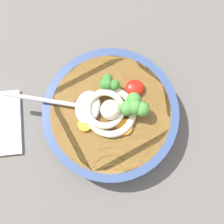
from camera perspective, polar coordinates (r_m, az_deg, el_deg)
table_slab at (r=59.87cm, az=-0.47°, el=0.65°), size 94.87×94.87×3.71cm
soup_bowl at (r=54.94cm, az=0.00°, el=-0.56°), size 24.34×24.34×5.22cm
noodle_pile at (r=51.25cm, az=-0.87°, el=0.21°), size 9.95×9.76×4.00cm
soup_spoon at (r=52.20cm, az=-6.13°, el=1.17°), size 17.49×7.85×1.60cm
chili_sauce_dollop at (r=52.95cm, az=4.36°, el=4.61°), size 3.38×3.04×1.52cm
broccoli_floret_far at (r=50.29cm, az=4.32°, el=1.13°), size 5.04×4.34×3.99cm
broccoli_floret_beside_noodles at (r=52.02cm, az=-0.49°, el=5.58°), size 3.57×3.07×2.82cm
carrot_slice_beside_chili at (r=51.71cm, az=2.38°, el=-2.91°), size 2.80×2.80×0.60cm
carrot_slice_center at (r=51.85cm, az=-5.21°, el=-2.43°), size 2.39×2.39×0.78cm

